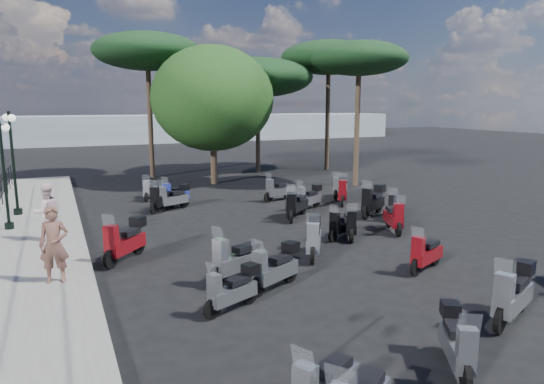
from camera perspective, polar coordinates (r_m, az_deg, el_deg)
name	(u,v)px	position (r m, az deg, el deg)	size (l,w,h in m)	color
ground	(276,253)	(14.22, 0.47, -7.20)	(120.00, 120.00, 0.00)	black
sidewalk	(31,250)	(15.90, -26.45, -6.13)	(3.00, 30.00, 0.15)	slate
lamp_post_1	(4,168)	(18.20, -29.03, 2.45)	(0.53, 1.01, 3.59)	black
lamp_post_2	(13,156)	(20.45, -28.20, 3.71)	(0.50, 1.11, 3.88)	black
woman	(54,245)	(12.42, -24.26, -5.68)	(0.66, 0.43, 1.81)	brown
pedestrian_far	(47,212)	(16.35, -24.98, -2.13)	(0.85, 0.67, 1.76)	silver
scooter_1	(275,269)	(11.42, 0.36, -8.99)	(1.55, 0.94, 1.33)	black
scooter_2	(232,291)	(10.34, -4.71, -11.48)	(1.40, 0.77, 1.18)	black
scooter_3	(125,242)	(13.99, -16.91, -5.59)	(1.37, 1.48, 1.47)	black
scooter_4	(173,198)	(20.24, -11.55, -0.69)	(1.54, 0.88, 1.31)	black
scooter_5	(175,196)	(20.74, -11.37, -0.48)	(1.45, 1.08, 1.36)	black
scooter_6	(457,344)	(8.71, 20.96, -16.34)	(0.96, 1.41, 1.25)	black
scooter_8	(237,261)	(11.96, -4.10, -8.07)	(1.77, 0.93, 1.48)	black
scooter_9	(314,239)	(13.79, 4.94, -5.48)	(1.10, 1.59, 1.42)	black
scooter_10	(162,200)	(20.06, -12.83, -0.89)	(1.28, 1.30, 1.36)	black
scooter_11	(150,190)	(22.66, -14.20, 0.29)	(0.83, 1.43, 1.22)	black
scooter_12	(513,295)	(10.89, 26.46, -10.82)	(1.73, 0.96, 1.46)	black
scooter_13	(426,254)	(13.26, 17.62, -7.01)	(1.51, 0.81, 1.28)	black
scooter_14	(350,225)	(15.85, 9.14, -3.85)	(0.88, 1.45, 1.26)	black
scooter_15	(297,205)	(18.57, 2.94, -1.54)	(1.38, 1.17, 1.36)	black
scooter_16	(309,198)	(19.96, 4.35, -0.70)	(1.49, 0.86, 1.27)	black
scooter_17	(278,191)	(21.66, 0.67, 0.14)	(1.60, 0.72, 1.31)	black
scooter_20	(342,226)	(15.75, 8.21, -4.00)	(1.39, 0.80, 1.19)	black
scooter_21	(291,207)	(18.13, 2.21, -1.80)	(0.90, 1.61, 1.37)	black
scooter_22	(392,207)	(18.79, 13.99, -1.77)	(1.12, 1.30, 1.29)	black
scooter_23	(342,192)	(21.22, 8.28, 0.05)	(1.12, 1.60, 1.43)	black
scooter_26	(394,218)	(16.89, 14.14, -3.01)	(0.87, 1.64, 1.38)	black
scooter_27	(373,202)	(19.11, 11.79, -1.12)	(1.66, 1.18, 1.49)	black
scooter_28	(340,188)	(22.61, 7.95, 0.46)	(1.29, 1.15, 1.30)	black
broadleaf_tree	(213,99)	(26.27, -7.01, 10.85)	(6.52, 6.52, 7.34)	#38281E
pine_0	(258,78)	(30.72, -1.70, 13.30)	(6.89, 6.89, 7.10)	#38281E
pine_1	(329,58)	(32.20, 6.69, 15.39)	(6.14, 6.14, 8.27)	#38281E
pine_2	(147,52)	(29.56, -14.47, 15.68)	(6.14, 6.14, 8.31)	#38281E
pine_3	(359,59)	(26.00, 10.21, 15.13)	(4.99, 4.99, 7.45)	#38281E
distant_hills	(108,129)	(57.66, -18.71, 7.01)	(70.00, 8.00, 3.00)	gray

